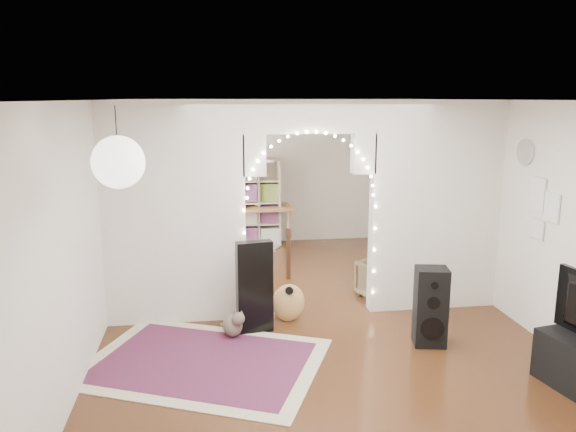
{
  "coord_description": "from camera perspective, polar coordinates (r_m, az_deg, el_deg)",
  "views": [
    {
      "loc": [
        -1.24,
        -6.74,
        2.72
      ],
      "look_at": [
        -0.22,
        0.3,
        1.22
      ],
      "focal_mm": 35.0,
      "sensor_mm": 36.0,
      "label": 1
    }
  ],
  "objects": [
    {
      "name": "floor",
      "position": [
        7.38,
        2.07,
        -9.76
      ],
      "size": [
        7.5,
        7.5,
        0.0
      ],
      "primitive_type": "plane",
      "color": "black",
      "rests_on": "ground"
    },
    {
      "name": "ceiling",
      "position": [
        6.86,
        2.24,
        11.71
      ],
      "size": [
        5.0,
        7.5,
        0.02
      ],
      "primitive_type": "cube",
      "color": "white",
      "rests_on": "wall_back"
    },
    {
      "name": "wall_back",
      "position": [
        10.66,
        -1.46,
        4.51
      ],
      "size": [
        5.0,
        0.02,
        2.7
      ],
      "primitive_type": "cube",
      "color": "silver",
      "rests_on": "floor"
    },
    {
      "name": "wall_front",
      "position": [
        3.52,
        13.35,
        -11.41
      ],
      "size": [
        5.0,
        0.02,
        2.7
      ],
      "primitive_type": "cube",
      "color": "silver",
      "rests_on": "floor"
    },
    {
      "name": "wall_left",
      "position": [
        7.0,
        -18.43,
        -0.02
      ],
      "size": [
        0.02,
        7.5,
        2.7
      ],
      "primitive_type": "cube",
      "color": "silver",
      "rests_on": "floor"
    },
    {
      "name": "wall_right",
      "position": [
        7.83,
        20.46,
        1.05
      ],
      "size": [
        0.02,
        7.5,
        2.7
      ],
      "primitive_type": "cube",
      "color": "silver",
      "rests_on": "floor"
    },
    {
      "name": "divider_wall",
      "position": [
        6.98,
        2.16,
        1.18
      ],
      "size": [
        5.0,
        0.2,
        2.7
      ],
      "color": "silver",
      "rests_on": "floor"
    },
    {
      "name": "fairy_lights",
      "position": [
        6.83,
        2.36,
        2.01
      ],
      "size": [
        1.64,
        0.04,
        1.6
      ],
      "primitive_type": null,
      "color": "#FFEABF",
      "rests_on": "divider_wall"
    },
    {
      "name": "window",
      "position": [
        8.72,
        -16.27,
        3.37
      ],
      "size": [
        0.04,
        1.2,
        1.4
      ],
      "primitive_type": "cube",
      "color": "white",
      "rests_on": "wall_left"
    },
    {
      "name": "wall_clock",
      "position": [
        7.21,
        23.02,
        6.01
      ],
      "size": [
        0.03,
        0.31,
        0.31
      ],
      "primitive_type": "cylinder",
      "rotation": [
        0.0,
        1.57,
        0.0
      ],
      "color": "white",
      "rests_on": "wall_right"
    },
    {
      "name": "picture_frames",
      "position": [
        6.95,
        24.3,
        0.71
      ],
      "size": [
        0.02,
        0.5,
        0.7
      ],
      "primitive_type": null,
      "color": "white",
      "rests_on": "wall_right"
    },
    {
      "name": "paper_lantern",
      "position": [
        4.42,
        -16.86,
        5.25
      ],
      "size": [
        0.4,
        0.4,
        0.4
      ],
      "primitive_type": "sphere",
      "color": "white",
      "rests_on": "ceiling"
    },
    {
      "name": "ceiling_fan",
      "position": [
        8.84,
        -0.15,
        9.82
      ],
      "size": [
        1.1,
        1.1,
        0.3
      ],
      "primitive_type": null,
      "color": "#BA863E",
      "rests_on": "ceiling"
    },
    {
      "name": "area_rug",
      "position": [
        6.15,
        -8.6,
        -14.42
      ],
      "size": [
        2.92,
        2.61,
        0.02
      ],
      "primitive_type": "cube",
      "rotation": [
        0.0,
        0.0,
        -0.42
      ],
      "color": "maroon",
      "rests_on": "floor"
    },
    {
      "name": "guitar_case",
      "position": [
        6.63,
        -3.42,
        -7.23
      ],
      "size": [
        0.44,
        0.2,
        1.1
      ],
      "primitive_type": "cube",
      "rotation": [
        0.0,
        0.0,
        0.15
      ],
      "color": "black",
      "rests_on": "floor"
    },
    {
      "name": "acoustic_guitar",
      "position": [
        6.95,
        0.06,
        -7.28
      ],
      "size": [
        0.43,
        0.29,
        1.01
      ],
      "rotation": [
        0.0,
        0.0,
        -0.42
      ],
      "color": "tan",
      "rests_on": "floor"
    },
    {
      "name": "tabby_cat",
      "position": [
        6.68,
        -5.56,
        -10.86
      ],
      "size": [
        0.35,
        0.53,
        0.36
      ],
      "rotation": [
        0.0,
        0.0,
        0.41
      ],
      "color": "brown",
      "rests_on": "floor"
    },
    {
      "name": "floor_speaker",
      "position": [
        6.52,
        14.28,
        -8.93
      ],
      "size": [
        0.4,
        0.36,
        0.89
      ],
      "rotation": [
        0.0,
        0.0,
        -0.19
      ],
      "color": "black",
      "rests_on": "floor"
    },
    {
      "name": "bookcase",
      "position": [
        10.43,
        -5.26,
        1.39
      ],
      "size": [
        1.64,
        1.03,
        1.66
      ],
      "primitive_type": "cube",
      "rotation": [
        0.0,
        0.0,
        -0.42
      ],
      "color": "#C8B691",
      "rests_on": "floor"
    },
    {
      "name": "dining_table",
      "position": [
        10.49,
        -3.05,
        0.67
      ],
      "size": [
        1.24,
        0.86,
        0.76
      ],
      "rotation": [
        0.0,
        0.0,
        0.05
      ],
      "color": "brown",
      "rests_on": "floor"
    },
    {
      "name": "flower_vase",
      "position": [
        10.45,
        -3.06,
        1.58
      ],
      "size": [
        0.19,
        0.19,
        0.19
      ],
      "primitive_type": "imported",
      "rotation": [
        0.0,
        0.0,
        0.05
      ],
      "color": "silver",
      "rests_on": "dining_table"
    },
    {
      "name": "dining_chair_left",
      "position": [
        7.53,
        -5.07,
        -7.48
      ],
      "size": [
        0.6,
        0.61,
        0.46
      ],
      "primitive_type": "imported",
      "rotation": [
        0.0,
        0.0,
        0.25
      ],
      "color": "#493B24",
      "rests_on": "floor"
    },
    {
      "name": "dining_chair_right",
      "position": [
        7.87,
        9.72,
        -6.45
      ],
      "size": [
        0.76,
        0.77,
        0.54
      ],
      "primitive_type": "imported",
      "rotation": [
        0.0,
        0.0,
        0.4
      ],
      "color": "#493B24",
      "rests_on": "floor"
    }
  ]
}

